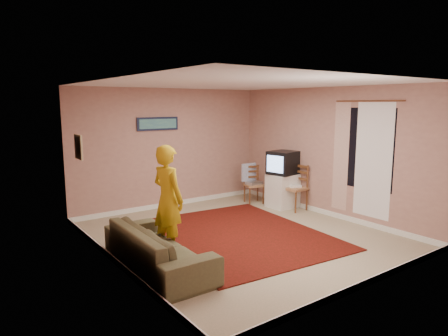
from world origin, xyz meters
TOP-DOWN VIEW (x-y plane):
  - ground at (0.00, 0.00)m, footprint 5.00×5.00m
  - wall_back at (0.00, 2.50)m, footprint 4.50×0.02m
  - wall_front at (0.00, -2.50)m, footprint 4.50×0.02m
  - wall_left at (-2.25, 0.00)m, footprint 0.02×5.00m
  - wall_right at (2.25, 0.00)m, footprint 0.02×5.00m
  - ceiling at (0.00, 0.00)m, footprint 4.50×5.00m
  - baseboard_back at (0.00, 2.49)m, footprint 4.50×0.02m
  - baseboard_front at (0.00, -2.49)m, footprint 4.50×0.02m
  - baseboard_left at (-2.24, 0.00)m, footprint 0.02×5.00m
  - baseboard_right at (2.24, 0.00)m, footprint 0.02×5.00m
  - window at (2.24, -0.90)m, footprint 0.01×1.10m
  - curtain_sheer at (2.23, -1.05)m, footprint 0.01×0.75m
  - curtain_floral at (2.21, -0.35)m, footprint 0.01×0.35m
  - curtain_rod at (2.20, -0.90)m, footprint 0.02×1.40m
  - picture_back at (-0.30, 2.47)m, footprint 0.95×0.04m
  - picture_left at (-2.22, 1.60)m, footprint 0.04×0.38m
  - area_rug at (-0.03, 0.04)m, footprint 2.98×3.59m
  - tv_cabinet at (1.95, 0.97)m, footprint 0.59×0.53m
  - crt_tv at (1.94, 0.96)m, footprint 0.67×0.62m
  - chair_a at (1.68, 1.63)m, footprint 0.48×0.47m
  - dvd_player at (1.68, 1.63)m, footprint 0.36×0.26m
  - blue_throw at (1.68, 1.82)m, footprint 0.39×0.05m
  - chair_b at (1.99, 0.64)m, footprint 0.44×0.46m
  - game_console at (1.99, 0.64)m, footprint 0.28×0.24m
  - sofa at (-1.80, -0.44)m, footprint 0.84×2.08m
  - person at (-1.38, 0.02)m, footprint 0.50×0.67m

SIDE VIEW (x-z plane):
  - ground at x=0.00m, z-range 0.00..0.00m
  - area_rug at x=-0.03m, z-range 0.00..0.02m
  - baseboard_back at x=0.00m, z-range 0.00..0.10m
  - baseboard_front at x=0.00m, z-range 0.00..0.10m
  - baseboard_left at x=-2.24m, z-range 0.00..0.10m
  - baseboard_right at x=2.24m, z-range 0.00..0.10m
  - sofa at x=-1.80m, z-range 0.00..0.60m
  - tv_cabinet at x=1.95m, z-range 0.00..0.74m
  - dvd_player at x=1.68m, z-range 0.44..0.50m
  - game_console at x=1.99m, z-range 0.50..0.55m
  - chair_a at x=1.68m, z-range 0.29..0.76m
  - chair_b at x=1.99m, z-range 0.33..0.87m
  - blue_throw at x=1.68m, z-range 0.49..0.90m
  - person at x=-1.38m, z-range 0.00..1.67m
  - crt_tv at x=1.94m, z-range 0.74..1.25m
  - curtain_sheer at x=2.23m, z-range 0.20..2.30m
  - curtain_floral at x=2.21m, z-range 0.20..2.30m
  - wall_back at x=0.00m, z-range 0.00..2.60m
  - wall_front at x=0.00m, z-range 0.00..2.60m
  - wall_left at x=-2.25m, z-range 0.00..2.60m
  - wall_right at x=2.25m, z-range 0.00..2.60m
  - window at x=2.24m, z-range 0.70..2.20m
  - picture_left at x=-2.22m, z-range 1.34..1.76m
  - picture_back at x=-0.30m, z-range 1.71..1.99m
  - curtain_rod at x=2.20m, z-range 2.31..2.33m
  - ceiling at x=0.00m, z-range 2.59..2.61m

